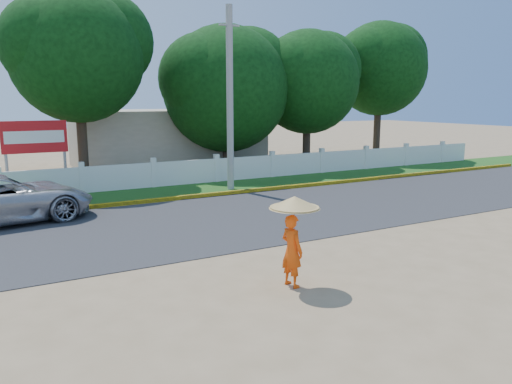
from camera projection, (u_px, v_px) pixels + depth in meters
The scene contains 10 objects.
ground at pixel (296, 257), 12.16m from camera, with size 120.00×120.00×0.00m, color #9E8460.
road at pixel (218, 219), 16.02m from camera, with size 60.00×7.00×0.02m, color #38383A.
grass_verge at pixel (165, 193), 20.54m from camera, with size 60.00×3.50×0.03m, color #2D601E.
curb at pixel (180, 198), 19.06m from camera, with size 40.00×0.18×0.16m, color yellow.
fence at pixel (154, 175), 21.69m from camera, with size 40.00×0.10×1.10m, color silver.
building_near at pixel (167, 138), 28.77m from camera, with size 10.00×6.00×3.20m, color #B7AD99.
utility_pole at pixel (230, 100), 20.58m from camera, with size 0.28×0.28×7.53m, color gray.
monk_with_parasol at pixel (293, 228), 10.10m from camera, with size 1.04×1.04×1.88m.
billboard at pixel (35, 141), 20.17m from camera, with size 2.50×0.13×2.95m.
tree_row at pixel (220, 78), 25.54m from camera, with size 36.51×7.09×8.61m.
Camera 1 is at (-6.49, -9.73, 3.80)m, focal length 35.00 mm.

